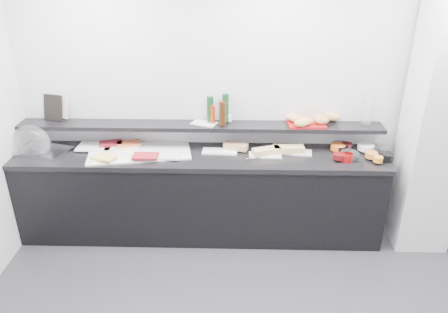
{
  "coord_description": "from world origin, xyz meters",
  "views": [
    {
      "loc": [
        -0.35,
        -2.15,
        2.71
      ],
      "look_at": [
        -0.45,
        1.45,
        1.0
      ],
      "focal_mm": 35.0,
      "sensor_mm": 36.0,
      "label": 1
    }
  ],
  "objects_px": {
    "framed_print": "(53,108)",
    "carafe": "(367,111)",
    "sandwich_plate_mid": "(265,155)",
    "condiment_tray": "(204,123)",
    "bread_tray": "(306,124)",
    "cloche_base": "(44,151)"
  },
  "relations": [
    {
      "from": "framed_print",
      "to": "carafe",
      "type": "relative_size",
      "value": 0.87
    },
    {
      "from": "sandwich_plate_mid",
      "to": "condiment_tray",
      "type": "xyz_separation_m",
      "value": [
        -0.6,
        0.2,
        0.25
      ]
    },
    {
      "from": "sandwich_plate_mid",
      "to": "carafe",
      "type": "relative_size",
      "value": 1.04
    },
    {
      "from": "condiment_tray",
      "to": "carafe",
      "type": "distance_m",
      "value": 1.59
    },
    {
      "from": "condiment_tray",
      "to": "carafe",
      "type": "bearing_deg",
      "value": 22.89
    },
    {
      "from": "sandwich_plate_mid",
      "to": "bread_tray",
      "type": "relative_size",
      "value": 0.86
    },
    {
      "from": "framed_print",
      "to": "bread_tray",
      "type": "distance_m",
      "value": 2.53
    },
    {
      "from": "sandwich_plate_mid",
      "to": "framed_print",
      "type": "distance_m",
      "value": 2.17
    },
    {
      "from": "condiment_tray",
      "to": "carafe",
      "type": "height_order",
      "value": "carafe"
    },
    {
      "from": "framed_print",
      "to": "carafe",
      "type": "height_order",
      "value": "carafe"
    },
    {
      "from": "framed_print",
      "to": "condiment_tray",
      "type": "xyz_separation_m",
      "value": [
        1.52,
        -0.07,
        -0.12
      ]
    },
    {
      "from": "bread_tray",
      "to": "carafe",
      "type": "relative_size",
      "value": 1.21
    },
    {
      "from": "bread_tray",
      "to": "carafe",
      "type": "height_order",
      "value": "carafe"
    },
    {
      "from": "condiment_tray",
      "to": "carafe",
      "type": "xyz_separation_m",
      "value": [
        1.58,
        -0.0,
        0.14
      ]
    },
    {
      "from": "condiment_tray",
      "to": "bread_tray",
      "type": "height_order",
      "value": "bread_tray"
    },
    {
      "from": "framed_print",
      "to": "carafe",
      "type": "xyz_separation_m",
      "value": [
        3.1,
        -0.07,
        0.02
      ]
    },
    {
      "from": "carafe",
      "to": "framed_print",
      "type": "bearing_deg",
      "value": 178.63
    },
    {
      "from": "cloche_base",
      "to": "condiment_tray",
      "type": "distance_m",
      "value": 1.59
    },
    {
      "from": "condiment_tray",
      "to": "bread_tray",
      "type": "bearing_deg",
      "value": 23.24
    },
    {
      "from": "cloche_base",
      "to": "framed_print",
      "type": "relative_size",
      "value": 1.78
    },
    {
      "from": "sandwich_plate_mid",
      "to": "condiment_tray",
      "type": "distance_m",
      "value": 0.68
    },
    {
      "from": "bread_tray",
      "to": "condiment_tray",
      "type": "bearing_deg",
      "value": 177.23
    }
  ]
}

